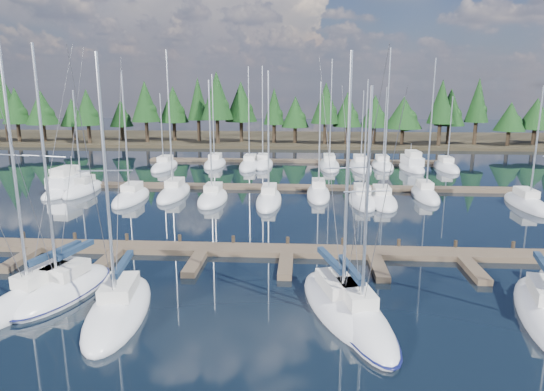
# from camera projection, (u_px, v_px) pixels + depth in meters

# --- Properties ---
(ground) EXTENTS (260.00, 260.00, 0.00)m
(ground) POSITION_uv_depth(u_px,v_px,m) (291.00, 211.00, 46.16)
(ground) COLOR black
(ground) RESTS_ON ground
(far_shore) EXTENTS (220.00, 30.00, 0.60)m
(far_shore) POSITION_uv_depth(u_px,v_px,m) (299.00, 139.00, 104.46)
(far_shore) COLOR #30281B
(far_shore) RESTS_ON ground
(main_dock) EXTENTS (44.00, 6.13, 0.90)m
(main_dock) POSITION_uv_depth(u_px,v_px,m) (287.00, 254.00, 33.81)
(main_dock) COLOR brown
(main_dock) RESTS_ON ground
(back_docks) EXTENTS (50.00, 21.80, 0.40)m
(back_docks) POSITION_uv_depth(u_px,v_px,m) (295.00, 173.00, 65.17)
(back_docks) COLOR brown
(back_docks) RESTS_ON ground
(front_sailboat_0) EXTENTS (4.89, 9.93, 14.93)m
(front_sailboat_0) POSITION_uv_depth(u_px,v_px,m) (37.00, 295.00, 26.91)
(front_sailboat_0) COLOR silver
(front_sailboat_0) RESTS_ON ground
(front_sailboat_1) EXTENTS (4.79, 8.37, 14.59)m
(front_sailboat_1) POSITION_uv_depth(u_px,v_px,m) (63.00, 289.00, 27.73)
(front_sailboat_1) COLOR silver
(front_sailboat_1) RESTS_ON ground
(front_sailboat_2) EXTENTS (3.96, 9.08, 14.01)m
(front_sailboat_2) POSITION_uv_depth(u_px,v_px,m) (119.00, 309.00, 25.24)
(front_sailboat_2) COLOR silver
(front_sailboat_2) RESTS_ON ground
(front_sailboat_3) EXTENTS (5.26, 9.57, 14.09)m
(front_sailboat_3) POSITION_uv_depth(u_px,v_px,m) (339.00, 305.00, 25.77)
(front_sailboat_3) COLOR silver
(front_sailboat_3) RESTS_ON ground
(front_sailboat_4) EXTENTS (4.44, 9.72, 12.49)m
(front_sailboat_4) POSITION_uv_depth(u_px,v_px,m) (358.00, 317.00, 24.45)
(front_sailboat_4) COLOR silver
(front_sailboat_4) RESTS_ON ground
(back_sailboat_rows) EXTENTS (49.30, 33.39, 16.04)m
(back_sailboat_rows) POSITION_uv_depth(u_px,v_px,m) (293.00, 179.00, 60.71)
(back_sailboat_rows) COLOR silver
(back_sailboat_rows) RESTS_ON ground
(motor_yacht_left) EXTENTS (4.04, 9.67, 4.71)m
(motor_yacht_left) POSITION_uv_depth(u_px,v_px,m) (69.00, 187.00, 54.33)
(motor_yacht_left) COLOR silver
(motor_yacht_left) RESTS_ON ground
(motor_yacht_right) EXTENTS (3.38, 8.85, 4.35)m
(motor_yacht_right) POSITION_uv_depth(u_px,v_px,m) (412.00, 166.00, 69.09)
(motor_yacht_right) COLOR silver
(motor_yacht_right) RESTS_ON ground
(tree_line) EXTENTS (182.80, 11.88, 13.68)m
(tree_line) POSITION_uv_depth(u_px,v_px,m) (301.00, 108.00, 93.28)
(tree_line) COLOR black
(tree_line) RESTS_ON far_shore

